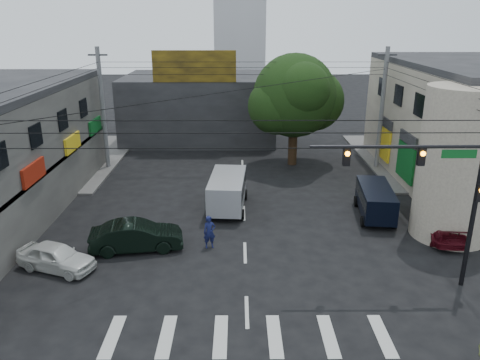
{
  "coord_description": "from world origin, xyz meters",
  "views": [
    {
      "loc": [
        -0.34,
        -18.94,
        11.15
      ],
      "look_at": [
        -0.24,
        4.0,
        3.17
      ],
      "focal_mm": 35.0,
      "sensor_mm": 36.0,
      "label": 1
    }
  ],
  "objects_px": {
    "utility_pole_far_right": "(382,110)",
    "navy_van": "(375,202)",
    "white_compact": "(56,257)",
    "traffic_officer": "(209,232)",
    "street_tree": "(295,96)",
    "maroon_sedan": "(440,225)",
    "utility_pole_far_left": "(103,110)",
    "dark_sedan": "(137,236)",
    "traffic_gantry": "(438,182)",
    "silver_minivan": "(227,193)"
  },
  "relations": [
    {
      "from": "utility_pole_far_left",
      "to": "maroon_sedan",
      "type": "distance_m",
      "value": 24.57
    },
    {
      "from": "utility_pole_far_left",
      "to": "utility_pole_far_right",
      "type": "relative_size",
      "value": 1.0
    },
    {
      "from": "dark_sedan",
      "to": "traffic_officer",
      "type": "distance_m",
      "value": 3.67
    },
    {
      "from": "dark_sedan",
      "to": "maroon_sedan",
      "type": "bearing_deg",
      "value": -93.91
    },
    {
      "from": "traffic_gantry",
      "to": "white_compact",
      "type": "distance_m",
      "value": 17.21
    },
    {
      "from": "white_compact",
      "to": "traffic_officer",
      "type": "bearing_deg",
      "value": -52.31
    },
    {
      "from": "maroon_sedan",
      "to": "navy_van",
      "type": "distance_m",
      "value": 3.84
    },
    {
      "from": "street_tree",
      "to": "maroon_sedan",
      "type": "height_order",
      "value": "street_tree"
    },
    {
      "from": "dark_sedan",
      "to": "maroon_sedan",
      "type": "height_order",
      "value": "dark_sedan"
    },
    {
      "from": "silver_minivan",
      "to": "dark_sedan",
      "type": "bearing_deg",
      "value": 144.58
    },
    {
      "from": "white_compact",
      "to": "silver_minivan",
      "type": "height_order",
      "value": "silver_minivan"
    },
    {
      "from": "silver_minivan",
      "to": "traffic_officer",
      "type": "height_order",
      "value": "silver_minivan"
    },
    {
      "from": "navy_van",
      "to": "traffic_officer",
      "type": "relative_size",
      "value": 2.73
    },
    {
      "from": "dark_sedan",
      "to": "navy_van",
      "type": "xyz_separation_m",
      "value": [
        13.17,
        4.13,
        0.15
      ]
    },
    {
      "from": "white_compact",
      "to": "navy_van",
      "type": "xyz_separation_m",
      "value": [
        16.52,
        6.07,
        0.26
      ]
    },
    {
      "from": "dark_sedan",
      "to": "silver_minivan",
      "type": "relative_size",
      "value": 0.97
    },
    {
      "from": "utility_pole_far_right",
      "to": "dark_sedan",
      "type": "height_order",
      "value": "utility_pole_far_right"
    },
    {
      "from": "white_compact",
      "to": "traffic_officer",
      "type": "height_order",
      "value": "traffic_officer"
    },
    {
      "from": "utility_pole_far_right",
      "to": "maroon_sedan",
      "type": "bearing_deg",
      "value": -90.0
    },
    {
      "from": "utility_pole_far_right",
      "to": "dark_sedan",
      "type": "distance_m",
      "value": 21.34
    },
    {
      "from": "dark_sedan",
      "to": "silver_minivan",
      "type": "distance_m",
      "value": 7.02
    },
    {
      "from": "dark_sedan",
      "to": "maroon_sedan",
      "type": "xyz_separation_m",
      "value": [
        15.96,
        1.5,
        -0.11
      ]
    },
    {
      "from": "dark_sedan",
      "to": "traffic_gantry",
      "type": "bearing_deg",
      "value": -113.5
    },
    {
      "from": "silver_minivan",
      "to": "traffic_officer",
      "type": "bearing_deg",
      "value": 175.31
    },
    {
      "from": "white_compact",
      "to": "silver_minivan",
      "type": "relative_size",
      "value": 0.82
    },
    {
      "from": "white_compact",
      "to": "traffic_officer",
      "type": "xyz_separation_m",
      "value": [
        7.01,
        2.17,
        0.22
      ]
    },
    {
      "from": "dark_sedan",
      "to": "utility_pole_far_right",
      "type": "bearing_deg",
      "value": -58.77
    },
    {
      "from": "street_tree",
      "to": "white_compact",
      "type": "distance_m",
      "value": 21.5
    },
    {
      "from": "dark_sedan",
      "to": "navy_van",
      "type": "bearing_deg",
      "value": -81.87
    },
    {
      "from": "utility_pole_far_right",
      "to": "navy_van",
      "type": "relative_size",
      "value": 1.96
    },
    {
      "from": "maroon_sedan",
      "to": "traffic_officer",
      "type": "bearing_deg",
      "value": 11.14
    },
    {
      "from": "utility_pole_far_left",
      "to": "street_tree",
      "type": "bearing_deg",
      "value": 3.95
    },
    {
      "from": "utility_pole_far_left",
      "to": "silver_minivan",
      "type": "xyz_separation_m",
      "value": [
        9.5,
        -8.23,
        -3.56
      ]
    },
    {
      "from": "traffic_gantry",
      "to": "silver_minivan",
      "type": "xyz_separation_m",
      "value": [
        -8.82,
        8.78,
        -3.79
      ]
    },
    {
      "from": "white_compact",
      "to": "silver_minivan",
      "type": "distance_m",
      "value": 10.73
    },
    {
      "from": "utility_pole_far_right",
      "to": "white_compact",
      "type": "height_order",
      "value": "utility_pole_far_right"
    },
    {
      "from": "white_compact",
      "to": "maroon_sedan",
      "type": "xyz_separation_m",
      "value": [
        19.31,
        3.44,
        0.01
      ]
    },
    {
      "from": "utility_pole_far_left",
      "to": "traffic_officer",
      "type": "distance_m",
      "value": 16.41
    },
    {
      "from": "utility_pole_far_right",
      "to": "dark_sedan",
      "type": "bearing_deg",
      "value": -139.5
    },
    {
      "from": "traffic_gantry",
      "to": "white_compact",
      "type": "bearing_deg",
      "value": 175.1
    },
    {
      "from": "utility_pole_far_left",
      "to": "navy_van",
      "type": "distance_m",
      "value": 20.87
    },
    {
      "from": "street_tree",
      "to": "traffic_officer",
      "type": "bearing_deg",
      "value": -111.94
    },
    {
      "from": "navy_van",
      "to": "traffic_gantry",
      "type": "bearing_deg",
      "value": -172.58
    },
    {
      "from": "navy_van",
      "to": "dark_sedan",
      "type": "bearing_deg",
      "value": 113.94
    },
    {
      "from": "dark_sedan",
      "to": "street_tree",
      "type": "bearing_deg",
      "value": -42.16
    },
    {
      "from": "traffic_officer",
      "to": "navy_van",
      "type": "bearing_deg",
      "value": 6.84
    },
    {
      "from": "utility_pole_far_right",
      "to": "street_tree",
      "type": "bearing_deg",
      "value": 171.25
    },
    {
      "from": "street_tree",
      "to": "white_compact",
      "type": "bearing_deg",
      "value": -127.69
    },
    {
      "from": "traffic_gantry",
      "to": "navy_van",
      "type": "bearing_deg",
      "value": 90.88
    },
    {
      "from": "maroon_sedan",
      "to": "silver_minivan",
      "type": "bearing_deg",
      "value": -13.54
    }
  ]
}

